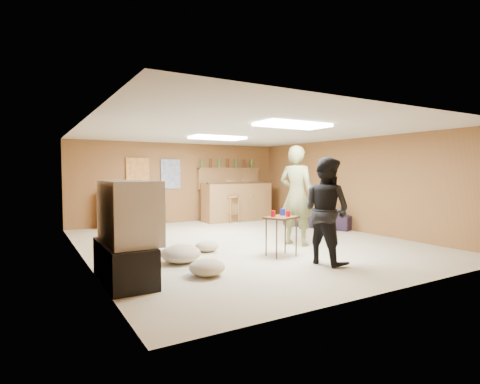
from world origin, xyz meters
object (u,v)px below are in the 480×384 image
bar_counter (237,202)px  sofa (319,217)px  person_black (326,211)px  tray_table (281,236)px  person_olive (297,196)px  tv_body (129,212)px

bar_counter → sofa: 2.47m
person_black → tray_table: person_black is taller
bar_counter → person_olive: person_olive is taller
bar_counter → person_black: 5.21m
tv_body → person_olive: size_ratio=0.58×
bar_counter → tray_table: size_ratio=3.00×
sofa → tray_table: tray_table is taller
person_black → tray_table: size_ratio=2.45×
tv_body → person_olive: (3.37, 0.77, 0.06)m
person_olive → bar_counter: bearing=-36.5°
tray_table → tv_body: bearing=-176.8°
tv_body → sofa: 5.86m
person_olive → tray_table: 1.22m
person_olive → tray_table: (-0.83, -0.63, -0.62)m
bar_counter → person_black: person_black is taller
person_olive → person_black: size_ratio=1.17×
person_black → tv_body: bearing=68.5°
person_olive → person_black: bearing=134.8°
tv_body → sofa: bearing=23.4°
tv_body → tray_table: 2.60m
bar_counter → tray_table: (-1.62, -4.31, -0.22)m
tv_body → person_black: bearing=-11.6°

